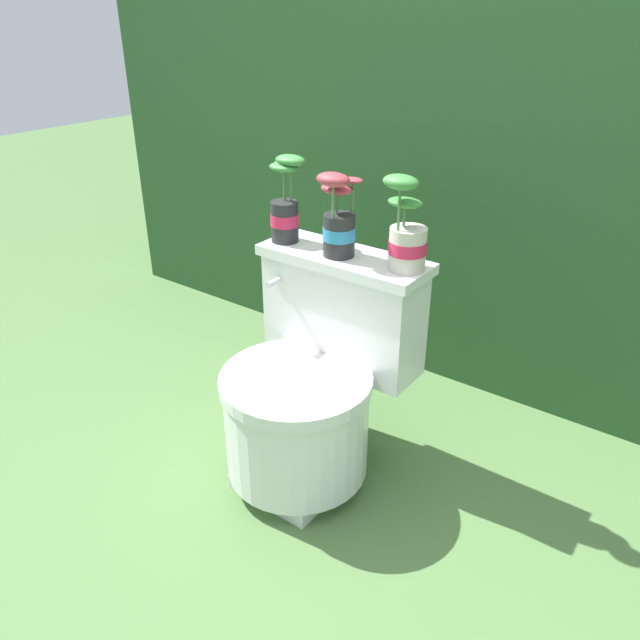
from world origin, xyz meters
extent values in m
plane|color=#4C703D|center=(0.00, 0.00, 0.00)|extent=(12.00, 12.00, 0.00)
cube|color=#234723|center=(0.00, 1.14, 0.80)|extent=(3.38, 0.74, 1.60)
cube|color=silver|center=(-0.09, -0.01, 0.02)|extent=(0.28, 0.31, 0.05)
cylinder|color=silver|center=(-0.09, -0.01, 0.19)|extent=(0.41, 0.41, 0.28)
cylinder|color=silver|center=(-0.09, -0.01, 0.35)|extent=(0.43, 0.43, 0.04)
cube|color=silver|center=(-0.09, 0.21, 0.47)|extent=(0.48, 0.16, 0.32)
cube|color=silver|center=(-0.09, 0.21, 0.64)|extent=(0.50, 0.19, 0.03)
cylinder|color=silver|center=(-0.26, 0.10, 0.56)|extent=(0.02, 0.05, 0.02)
cylinder|color=#262628|center=(-0.30, 0.20, 0.72)|extent=(0.08, 0.08, 0.12)
cylinder|color=#D1234C|center=(-0.30, 0.20, 0.72)|extent=(0.08, 0.08, 0.04)
cylinder|color=#332319|center=(-0.30, 0.20, 0.77)|extent=(0.07, 0.07, 0.01)
cylinder|color=#4C753D|center=(-0.30, 0.21, 0.82)|extent=(0.01, 0.01, 0.09)
ellipsoid|color=#387F38|center=(-0.30, 0.21, 0.87)|extent=(0.09, 0.06, 0.03)
cylinder|color=#4C753D|center=(-0.30, 0.21, 0.83)|extent=(0.01, 0.01, 0.10)
ellipsoid|color=#387F38|center=(-0.30, 0.21, 0.88)|extent=(0.06, 0.04, 0.02)
cylinder|color=#4C753D|center=(-0.29, 0.22, 0.83)|extent=(0.01, 0.01, 0.11)
ellipsoid|color=#387F38|center=(-0.29, 0.22, 0.89)|extent=(0.09, 0.07, 0.03)
cylinder|color=#262628|center=(-0.10, 0.20, 0.72)|extent=(0.09, 0.09, 0.12)
cylinder|color=#2D84BC|center=(-0.10, 0.20, 0.72)|extent=(0.09, 0.09, 0.04)
cylinder|color=#332319|center=(-0.10, 0.20, 0.77)|extent=(0.08, 0.08, 0.01)
cylinder|color=#4C753D|center=(-0.08, 0.22, 0.82)|extent=(0.01, 0.01, 0.09)
ellipsoid|color=#93333D|center=(-0.08, 0.22, 0.87)|extent=(0.06, 0.04, 0.02)
cylinder|color=#4C753D|center=(-0.11, 0.20, 0.80)|extent=(0.01, 0.01, 0.06)
ellipsoid|color=#93333D|center=(-0.11, 0.20, 0.84)|extent=(0.09, 0.07, 0.03)
cylinder|color=#4C753D|center=(-0.10, 0.16, 0.82)|extent=(0.01, 0.01, 0.09)
ellipsoid|color=#93333D|center=(-0.10, 0.16, 0.88)|extent=(0.10, 0.07, 0.04)
cylinder|color=beige|center=(0.10, 0.22, 0.71)|extent=(0.10, 0.10, 0.11)
cylinder|color=#D1234C|center=(0.10, 0.22, 0.72)|extent=(0.10, 0.10, 0.03)
cylinder|color=#332319|center=(0.10, 0.22, 0.77)|extent=(0.09, 0.09, 0.01)
cylinder|color=#4C753D|center=(0.09, 0.19, 0.83)|extent=(0.01, 0.01, 0.11)
ellipsoid|color=#387F38|center=(0.09, 0.19, 0.90)|extent=(0.10, 0.07, 0.04)
cylinder|color=#4C753D|center=(0.09, 0.22, 0.80)|extent=(0.01, 0.01, 0.06)
ellipsoid|color=#387F38|center=(0.09, 0.22, 0.84)|extent=(0.10, 0.07, 0.02)
camera|label=1|loc=(0.83, -1.16, 1.29)|focal=35.00mm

